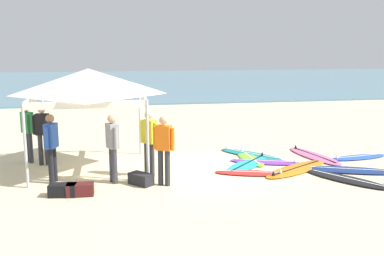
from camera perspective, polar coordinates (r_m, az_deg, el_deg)
ground_plane at (r=11.75m, az=-0.89°, el=-5.75°), size 80.00×80.00×0.00m
sea at (r=43.16m, az=-8.00°, el=6.10°), size 80.00×36.00×0.10m
canopy_tent at (r=11.93m, az=-13.49°, el=5.89°), size 2.99×2.99×2.75m
surfboard_pink at (r=13.78m, az=15.78°, el=-3.55°), size 1.09×2.45×0.19m
surfboard_red at (r=11.60m, az=7.78°, el=-5.87°), size 1.96×1.04×0.19m
surfboard_navy at (r=12.52m, az=20.23°, el=-5.22°), size 2.61×1.58×0.19m
surfboard_lime at (r=13.19m, az=7.61°, el=-3.86°), size 0.57×2.07×0.19m
surfboard_orange at (r=12.21m, az=13.60°, el=-5.25°), size 2.54×1.95×0.19m
surfboard_blue at (r=14.04m, az=21.04°, el=-3.60°), size 1.98×0.80×0.19m
surfboard_black at (r=11.63m, az=19.76°, el=-6.37°), size 1.74×2.23×0.19m
surfboard_purple at (r=12.77m, az=9.70°, el=-4.40°), size 2.12×1.26×0.19m
surfboard_teal at (r=13.60m, az=7.63°, el=-3.42°), size 1.83×2.09×0.19m
surfboard_cyan at (r=12.50m, az=7.40°, el=-4.67°), size 2.13×2.21×0.19m
person_black at (r=12.87m, az=-19.07°, el=-0.37°), size 0.55×0.26×1.71m
person_blue at (r=11.13m, az=-18.03°, el=-1.94°), size 0.32×0.53×1.71m
person_orange at (r=10.38m, az=-3.74°, el=-2.32°), size 0.49×0.37×1.71m
person_yellow at (r=11.18m, az=-5.68°, el=-1.42°), size 0.42×0.41×1.71m
person_grey at (r=10.75m, az=-10.42°, el=-2.03°), size 0.33×0.52×1.71m
person_green at (r=13.34m, az=-20.84°, el=-0.12°), size 0.40×0.44×1.71m
gear_bag_near_tent at (r=10.70m, az=-6.73°, el=-6.68°), size 0.64×0.66×0.28m
gear_bag_by_pole at (r=10.18m, az=-14.51°, el=-7.85°), size 0.61×0.33×0.28m
gear_bag_on_sand at (r=10.25m, az=-16.65°, el=-7.84°), size 0.64×0.41×0.28m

